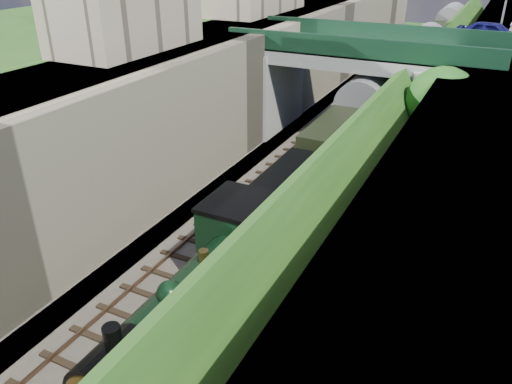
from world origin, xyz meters
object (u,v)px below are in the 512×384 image
tree (444,105)px  locomotive (203,301)px  tender (292,208)px  road_bridge (370,83)px  car_blue (492,33)px

tree → locomotive: 16.56m
locomotive → tender: bearing=90.0°
tender → locomotive: bearing=-90.0°
locomotive → tender: (-0.00, 7.36, -0.27)m
tree → locomotive: tree is taller
road_bridge → car_blue: 7.85m
road_bridge → locomotive: bearing=-89.3°
road_bridge → car_blue: car_blue is taller
locomotive → car_blue: bearing=76.1°
tree → tender: size_ratio=1.10×
tree → car_blue: car_blue is taller
car_blue → locomotive: (-6.00, -24.23, -5.07)m
tree → locomotive: size_ratio=0.65×
car_blue → tree: bearing=-180.0°
road_bridge → tree: (4.97, -4.82, 0.57)m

